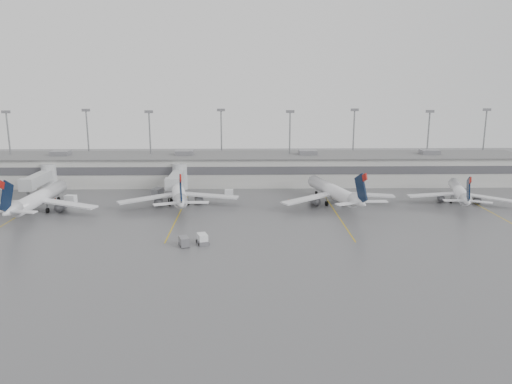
{
  "coord_description": "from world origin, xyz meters",
  "views": [
    {
      "loc": [
        -2.53,
        -82.71,
        29.32
      ],
      "look_at": [
        -0.42,
        24.0,
        5.0
      ],
      "focal_mm": 35.0,
      "sensor_mm": 36.0,
      "label": 1
    }
  ],
  "objects_px": {
    "jet_mid_right": "(335,192)",
    "baggage_tug": "(202,240)",
    "jet_far_left": "(38,198)",
    "jet_far_right": "(460,192)",
    "jet_mid_left": "(178,192)"
  },
  "relations": [
    {
      "from": "jet_far_left",
      "to": "jet_mid_right",
      "type": "bearing_deg",
      "value": 6.76
    },
    {
      "from": "jet_mid_right",
      "to": "jet_far_right",
      "type": "relative_size",
      "value": 1.16
    },
    {
      "from": "jet_far_left",
      "to": "jet_mid_left",
      "type": "xyz_separation_m",
      "value": [
        30.58,
        6.02,
        -0.04
      ]
    },
    {
      "from": "jet_far_left",
      "to": "jet_mid_right",
      "type": "height_order",
      "value": "jet_far_left"
    },
    {
      "from": "jet_far_right",
      "to": "baggage_tug",
      "type": "distance_m",
      "value": 66.07
    },
    {
      "from": "baggage_tug",
      "to": "jet_far_left",
      "type": "bearing_deg",
      "value": 131.05
    },
    {
      "from": "jet_far_left",
      "to": "baggage_tug",
      "type": "xyz_separation_m",
      "value": [
        38.61,
        -22.65,
        -2.49
      ]
    },
    {
      "from": "jet_mid_right",
      "to": "baggage_tug",
      "type": "distance_m",
      "value": 40.49
    },
    {
      "from": "jet_far_left",
      "to": "jet_far_right",
      "type": "bearing_deg",
      "value": 5.84
    },
    {
      "from": "jet_far_left",
      "to": "jet_mid_right",
      "type": "distance_m",
      "value": 67.77
    },
    {
      "from": "jet_mid_right",
      "to": "baggage_tug",
      "type": "relative_size",
      "value": 9.4
    },
    {
      "from": "jet_far_right",
      "to": "baggage_tug",
      "type": "bearing_deg",
      "value": -138.61
    },
    {
      "from": "baggage_tug",
      "to": "jet_mid_right",
      "type": "bearing_deg",
      "value": 25.75
    },
    {
      "from": "jet_far_left",
      "to": "jet_far_right",
      "type": "distance_m",
      "value": 98.09
    },
    {
      "from": "jet_far_right",
      "to": "baggage_tug",
      "type": "relative_size",
      "value": 8.08
    }
  ]
}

